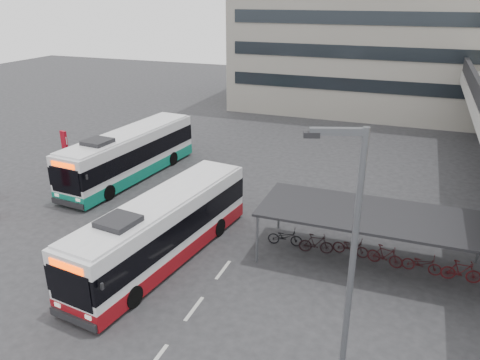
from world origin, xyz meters
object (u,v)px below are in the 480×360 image
(bus_main, at_px, (163,229))
(lamp_post, at_px, (348,267))
(bus_teal, at_px, (130,155))
(pedestrian, at_px, (143,209))

(bus_main, xyz_separation_m, lamp_post, (9.05, -5.82, 3.48))
(bus_teal, height_order, pedestrian, bus_teal)
(bus_main, relative_size, lamp_post, 1.30)
(pedestrian, xyz_separation_m, lamp_post, (11.97, -8.74, 4.26))
(bus_main, relative_size, pedestrian, 7.53)
(bus_main, xyz_separation_m, pedestrian, (-2.92, 2.92, -0.78))
(bus_teal, bearing_deg, lamp_post, -35.98)
(bus_main, bearing_deg, pedestrian, 142.39)
(pedestrian, bearing_deg, bus_teal, 42.43)
(pedestrian, distance_m, lamp_post, 15.42)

